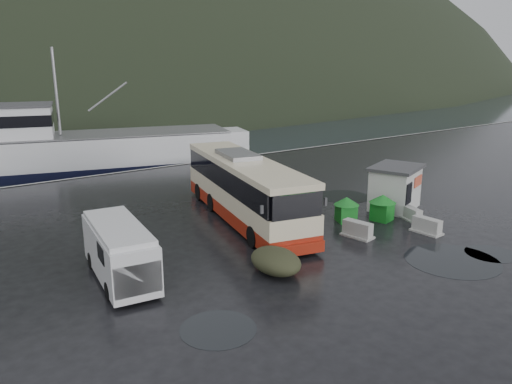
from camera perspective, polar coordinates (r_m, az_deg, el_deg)
ground at (r=24.96m, az=1.75°, el=-6.01°), size 160.00×160.00×0.00m
quay_edge at (r=42.06m, az=-14.74°, el=2.23°), size 160.00×0.60×1.50m
coach_bus at (r=28.83m, az=-1.27°, el=-3.08°), size 5.98×13.60×3.74m
white_van at (r=22.03m, az=-15.13°, el=-9.52°), size 2.64×5.97×2.42m
waste_bin_left at (r=28.81m, az=10.20°, el=-3.33°), size 1.34×1.34×1.43m
waste_bin_right at (r=29.49m, az=14.14°, el=-3.13°), size 1.32×1.32×1.51m
dome_tent at (r=21.89m, az=2.25°, el=-9.14°), size 2.06×2.78×1.05m
ticket_kiosk at (r=31.96m, az=15.44°, el=-1.81°), size 4.12×3.65×2.68m
jersey_barrier_a at (r=26.51m, az=11.48°, el=-5.03°), size 1.14×1.79×0.83m
jersey_barrier_b at (r=28.06m, az=18.87°, el=-4.43°), size 0.92×1.68×0.81m
jersey_barrier_c at (r=29.95m, az=17.34°, el=-3.08°), size 1.13×1.61×0.73m
fishing_trawler at (r=49.80m, az=-17.40°, el=3.98°), size 29.37×13.53×11.49m
puddles at (r=25.84m, az=15.16°, el=-5.79°), size 18.64×14.57×0.01m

